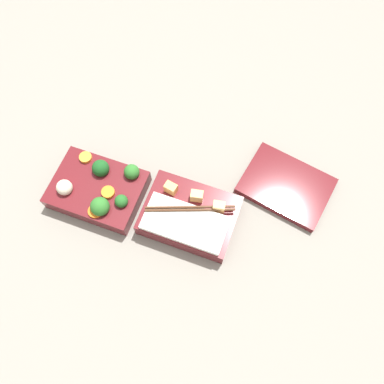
% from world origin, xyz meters
% --- Properties ---
extents(ground_plane, '(3.00, 3.00, 0.00)m').
position_xyz_m(ground_plane, '(0.00, 0.00, 0.00)').
color(ground_plane, gray).
extents(bento_tray_vegetable, '(0.20, 0.15, 0.07)m').
position_xyz_m(bento_tray_vegetable, '(-0.11, -0.01, 0.03)').
color(bento_tray_vegetable, maroon).
rests_on(bento_tray_vegetable, ground_plane).
extents(bento_tray_rice, '(0.20, 0.15, 0.07)m').
position_xyz_m(bento_tray_rice, '(0.10, -0.00, 0.03)').
color(bento_tray_rice, maroon).
rests_on(bento_tray_rice, ground_plane).
extents(bento_lid, '(0.22, 0.18, 0.02)m').
position_xyz_m(bento_lid, '(0.28, 0.15, 0.01)').
color(bento_lid, maroon).
rests_on(bento_lid, ground_plane).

